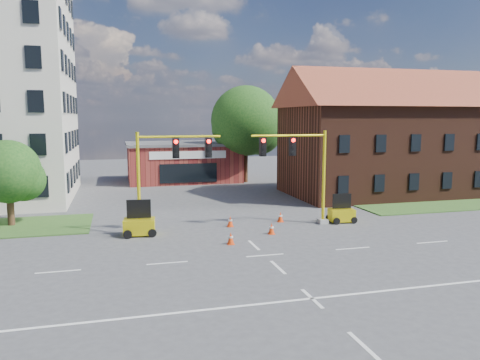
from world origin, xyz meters
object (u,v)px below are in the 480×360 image
(trailer_west, at_px, (139,225))
(pickup_white, at_px, (346,191))
(trailer_east, at_px, (341,214))
(signal_mast_east, at_px, (301,166))
(signal_mast_west, at_px, (166,170))

(trailer_west, xyz_separation_m, pickup_white, (17.65, 7.56, 0.17))
(trailer_east, xyz_separation_m, pickup_white, (4.22, 7.39, 0.24))
(signal_mast_east, height_order, trailer_west, signal_mast_east)
(trailer_west, bearing_deg, signal_mast_west, 10.57)
(signal_mast_west, xyz_separation_m, trailer_east, (11.74, 0.04, -3.34))
(trailer_west, height_order, pickup_white, trailer_west)
(signal_mast_east, relative_size, trailer_east, 3.33)
(trailer_west, relative_size, pickup_white, 0.35)
(signal_mast_east, xyz_separation_m, pickup_white, (7.25, 7.44, -3.10))
(signal_mast_east, height_order, pickup_white, signal_mast_east)
(signal_mast_west, bearing_deg, trailer_east, 0.22)
(trailer_east, bearing_deg, trailer_west, -172.02)
(pickup_white, bearing_deg, trailer_west, 131.32)
(signal_mast_east, bearing_deg, signal_mast_west, 180.00)
(trailer_west, distance_m, trailer_east, 13.43)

